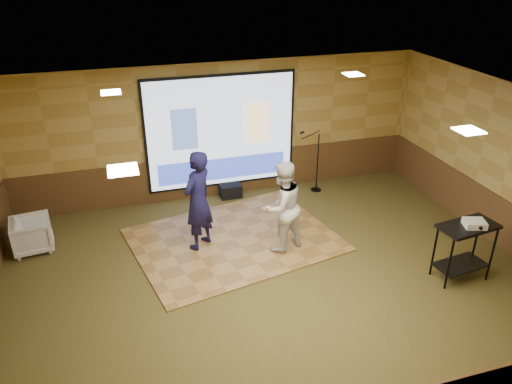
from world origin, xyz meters
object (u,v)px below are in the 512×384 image
object	(u,v)px
player_left	(198,201)
player_right	(282,207)
av_table	(465,241)
banquet_chair	(32,235)
projector_screen	(221,133)
dance_floor	(234,240)
duffel_bag	(231,191)
projector	(475,224)
mic_stand	(315,171)

from	to	relation	value
player_left	player_right	size ratio (longest dim) A/B	1.10
av_table	banquet_chair	size ratio (longest dim) A/B	1.46
projector_screen	banquet_chair	bearing A→B (deg)	-162.37
player_right	banquet_chair	distance (m)	4.66
banquet_chair	av_table	bearing A→B (deg)	-120.68
dance_floor	banquet_chair	world-z (taller)	banquet_chair
dance_floor	banquet_chair	bearing A→B (deg)	168.03
dance_floor	duffel_bag	world-z (taller)	duffel_bag
dance_floor	duffel_bag	size ratio (longest dim) A/B	7.82
dance_floor	player_right	size ratio (longest dim) A/B	2.14
dance_floor	av_table	distance (m)	4.15
av_table	projector	distance (m)	0.36
dance_floor	player_right	distance (m)	1.29
av_table	mic_stand	distance (m)	4.02
mic_stand	projector	bearing A→B (deg)	-64.55
player_left	mic_stand	world-z (taller)	player_left
mic_stand	duffel_bag	distance (m)	1.98
av_table	banquet_chair	xyz separation A→B (m)	(-7.06, 3.05, -0.42)
dance_floor	player_left	size ratio (longest dim) A/B	1.95
dance_floor	player_left	world-z (taller)	player_left
player_left	banquet_chair	size ratio (longest dim) A/B	2.69
projector_screen	player_left	distance (m)	2.31
player_left	banquet_chair	distance (m)	3.17
player_left	duffel_bag	size ratio (longest dim) A/B	4.01
player_right	av_table	size ratio (longest dim) A/B	1.68
duffel_bag	player_left	bearing A→B (deg)	-119.69
player_right	player_left	bearing A→B (deg)	-39.65
duffel_bag	projector	bearing A→B (deg)	-53.88
projector_screen	player_right	distance (m)	2.68
projector	av_table	bearing A→B (deg)	145.83
av_table	projector_screen	bearing A→B (deg)	126.05
player_right	projector	world-z (taller)	player_right
dance_floor	av_table	bearing A→B (deg)	-33.82
projector_screen	projector	distance (m)	5.41
player_right	projector	xyz separation A→B (m)	(2.67, -1.80, 0.20)
player_right	banquet_chair	world-z (taller)	player_right
projector_screen	banquet_chair	distance (m)	4.28
dance_floor	av_table	world-z (taller)	av_table
duffel_bag	mic_stand	bearing A→B (deg)	-7.27
av_table	mic_stand	xyz separation A→B (m)	(-1.06, 3.87, -0.24)
player_left	av_table	bearing A→B (deg)	108.88
dance_floor	duffel_bag	distance (m)	1.89
projector_screen	mic_stand	distance (m)	2.33
projector_screen	player_right	xyz separation A→B (m)	(0.50, -2.56, -0.58)
projector_screen	player_right	bearing A→B (deg)	-78.87
av_table	projector	bearing A→B (deg)	-51.97
projector_screen	av_table	distance (m)	5.37
projector_screen	dance_floor	bearing A→B (deg)	-97.39
player_right	duffel_bag	world-z (taller)	player_right
player_right	projector	bearing A→B (deg)	126.02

